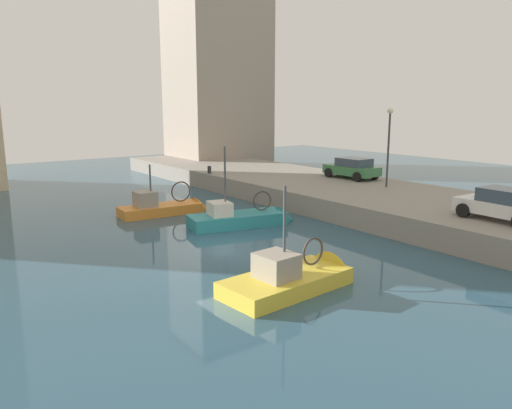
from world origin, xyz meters
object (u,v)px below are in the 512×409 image
Objects in this scene: fishing_boat_teal at (244,223)px; parked_car_green at (352,168)px; fishing_boat_yellow at (296,284)px; parked_car_white at (503,204)px; fishing_boat_orange at (166,211)px; quay_streetlamp at (389,134)px; mooring_bollard_mid at (209,170)px.

fishing_boat_teal is 1.58× the size of parked_car_green.
parked_car_white is at bearing -8.78° from fishing_boat_yellow.
fishing_boat_orange is (1.71, 13.40, 0.02)m from fishing_boat_yellow.
quay_streetlamp is (13.69, 7.26, 4.34)m from fishing_boat_yellow.
mooring_bollard_mid is at bearing 67.04° from fishing_boat_yellow.
fishing_boat_orange is 1.42× the size of parked_car_white.
fishing_boat_teal is 11.44m from parked_car_green.
fishing_boat_teal is at bearing -166.60° from parked_car_green.
fishing_boat_orange reaches higher than parked_car_white.
quay_streetlamp is at bearing -27.17° from fishing_boat_orange.
fishing_boat_teal is 10.94m from quay_streetlamp.
parked_car_green is at bearing -10.27° from fishing_boat_orange.
parked_car_green is at bearing 75.03° from quay_streetlamp.
quay_streetlamp is (3.11, 8.89, 2.53)m from parked_car_white.
fishing_boat_teal is (3.72, 8.43, -0.01)m from fishing_boat_yellow.
parked_car_white is 13.34m from parked_car_green.
fishing_boat_teal is at bearing 66.18° from fishing_boat_yellow.
quay_streetlamp reaches higher than parked_car_white.
parked_car_green reaches higher than mooring_bollard_mid.
parked_car_white is at bearing -55.73° from fishing_boat_teal.
fishing_boat_orange is 1.44× the size of parked_car_green.
mooring_bollard_mid is (-6.66, 7.93, -0.45)m from parked_car_green.
fishing_boat_orange is 14.14m from quay_streetlamp.
parked_car_white reaches higher than parked_car_green.
fishing_boat_yellow is 1.15× the size of quay_streetlamp.
fishing_boat_teal reaches higher than mooring_bollard_mid.
quay_streetlamp is (5.65, -11.72, 2.98)m from mooring_bollard_mid.
fishing_boat_yellow is at bearing -97.28° from fishing_boat_orange.
fishing_boat_teal is at bearing -112.27° from mooring_bollard_mid.
parked_car_green is (12.99, -2.35, 1.79)m from fishing_boat_orange.
parked_car_green is (10.98, 2.62, 1.83)m from fishing_boat_teal.
fishing_boat_orange reaches higher than parked_car_green.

